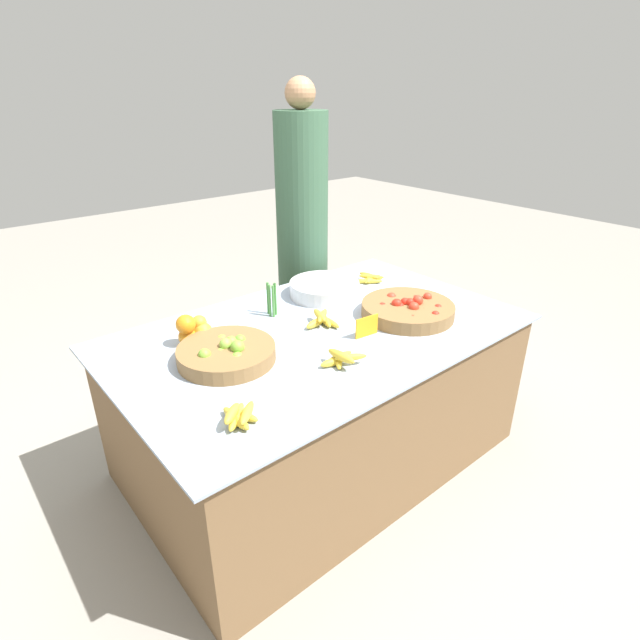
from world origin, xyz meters
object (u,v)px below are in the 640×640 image
vendor_person (303,245)px  lime_bowl (226,353)px  price_sign (367,326)px  tomato_basket (408,309)px  metal_bowl (324,289)px

vendor_person → lime_bowl: bearing=-142.2°
price_sign → tomato_basket: bearing=11.2°
lime_bowl → metal_bowl: (0.74, 0.27, 0.00)m
tomato_basket → metal_bowl: 0.47m
lime_bowl → tomato_basket: size_ratio=0.89×
tomato_basket → vendor_person: vendor_person is taller
price_sign → vendor_person: bearing=73.5°
lime_bowl → price_sign: 0.61m
lime_bowl → tomato_basket: bearing=-11.7°
lime_bowl → metal_bowl: size_ratio=1.08×
metal_bowl → price_sign: (-0.16, -0.47, 0.01)m
metal_bowl → lime_bowl: bearing=-160.1°
tomato_basket → vendor_person: size_ratio=0.25×
tomato_basket → price_sign: tomato_basket is taller
price_sign → vendor_person: 1.05m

